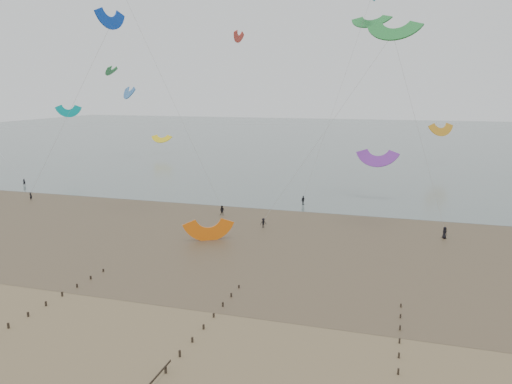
{
  "coord_description": "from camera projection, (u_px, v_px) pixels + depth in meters",
  "views": [
    {
      "loc": [
        21.53,
        -39.23,
        22.52
      ],
      "look_at": [
        1.24,
        28.0,
        8.0
      ],
      "focal_mm": 35.0,
      "sensor_mm": 36.0,
      "label": 1
    }
  ],
  "objects": [
    {
      "name": "ground",
      "position": [
        159.0,
        330.0,
        47.43
      ],
      "size": [
        500.0,
        500.0,
        0.0
      ],
      "primitive_type": "plane",
      "color": "brown",
      "rests_on": "ground"
    },
    {
      "name": "sea_and_shore",
      "position": [
        236.0,
        231.0,
        80.83
      ],
      "size": [
        500.0,
        665.0,
        0.03
      ],
      "color": "#475654",
      "rests_on": "ground"
    },
    {
      "name": "kitesurfer_lead",
      "position": [
        31.0,
        196.0,
        102.91
      ],
      "size": [
        0.62,
        0.42,
        1.67
      ],
      "primitive_type": "imported",
      "rotation": [
        0.0,
        0.0,
        3.17
      ],
      "color": "black",
      "rests_on": "ground"
    },
    {
      "name": "kitesurfers",
      "position": [
        332.0,
        214.0,
        87.84
      ],
      "size": [
        126.21,
        19.89,
        1.86
      ],
      "color": "black",
      "rests_on": "ground"
    },
    {
      "name": "kites_airborne",
      "position": [
        312.0,
        93.0,
        127.45
      ],
      "size": [
        240.37,
        114.3,
        40.76
      ],
      "color": "#228435",
      "rests_on": "ground"
    },
    {
      "name": "grounded_kite",
      "position": [
        209.0,
        240.0,
        75.68
      ],
      "size": [
        8.08,
        7.55,
        3.54
      ],
      "primitive_type": null,
      "rotation": [
        1.54,
        0.0,
        0.52
      ],
      "color": "orange",
      "rests_on": "ground"
    }
  ]
}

